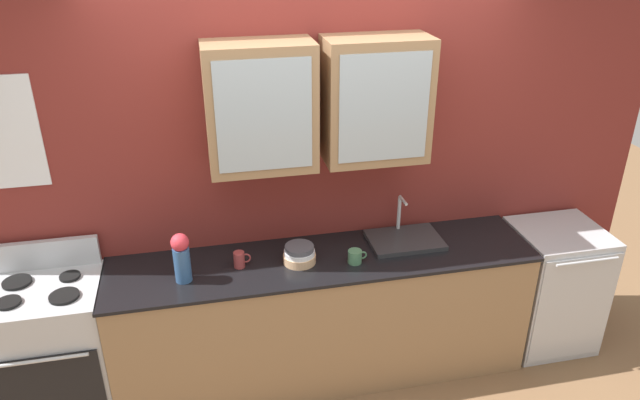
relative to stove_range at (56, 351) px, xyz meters
name	(u,v)px	position (x,y,z in m)	size (l,w,h in m)	color
ground_plane	(323,370)	(1.64, 0.00, -0.46)	(10.00, 10.00, 0.00)	brown
back_wall_unit	(313,154)	(1.64, 0.31, 1.01)	(4.55, 0.43, 2.76)	maroon
counter	(324,316)	(1.64, 0.00, -0.01)	(2.66, 0.60, 0.90)	#93704C
stove_range	(56,351)	(0.00, 0.00, 0.00)	(0.64, 0.59, 1.08)	silver
sink_faucet	(405,239)	(2.20, 0.08, 0.46)	(0.47, 0.33, 0.27)	#2D2D30
bowl_stack	(299,254)	(1.49, -0.01, 0.49)	(0.20, 0.20, 0.11)	#E0AD7F
vase	(181,256)	(0.80, -0.07, 0.60)	(0.10, 0.10, 0.31)	#33598C
cup_near_sink	(355,257)	(1.82, -0.09, 0.48)	(0.12, 0.09, 0.08)	#4C7F59
cup_near_bowls	(240,259)	(1.13, 0.01, 0.49)	(0.10, 0.07, 0.10)	#993838
dishwasher	(551,286)	(3.28, 0.00, -0.01)	(0.58, 0.58, 0.90)	silver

